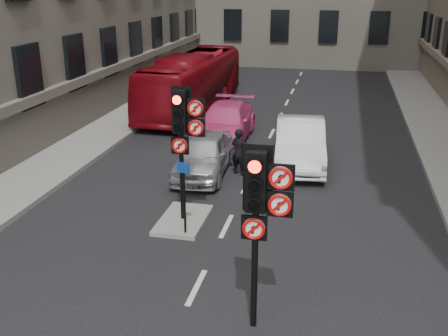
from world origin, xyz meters
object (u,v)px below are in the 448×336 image
at_px(car_silver, 204,154).
at_px(motorcyclist, 239,152).
at_px(car_pink, 225,123).
at_px(info_sign, 184,188).
at_px(motorcycle, 215,156).
at_px(signal_near, 261,201).
at_px(car_white, 300,143).
at_px(bus_red, 192,82).
at_px(signal_far, 184,126).

xyz_separation_m(car_silver, motorcyclist, (1.15, 0.21, 0.11)).
xyz_separation_m(car_pink, info_sign, (0.84, -8.49, 0.63)).
relative_size(car_silver, info_sign, 2.11).
distance_m(car_pink, motorcyclist, 3.95).
distance_m(car_silver, motorcycle, 0.46).
bearing_deg(signal_near, info_sign, 126.79).
height_order(car_silver, motorcycle, car_silver).
distance_m(motorcycle, info_sign, 4.96).
xyz_separation_m(car_white, car_pink, (-3.20, 2.22, -0.07)).
bearing_deg(car_pink, bus_red, 118.47).
height_order(signal_far, car_pink, signal_far).
distance_m(car_silver, car_white, 3.50).
height_order(signal_near, motorcyclist, signal_near).
bearing_deg(bus_red, info_sign, -72.16).
height_order(signal_near, motorcycle, signal_near).
relative_size(car_white, motorcycle, 2.59).
bearing_deg(car_silver, signal_far, -85.34).
bearing_deg(signal_near, bus_red, 109.86).
xyz_separation_m(signal_near, car_white, (-0.03, 9.46, -1.80)).
bearing_deg(bus_red, car_silver, -68.93).
xyz_separation_m(bus_red, motorcycle, (3.16, -8.36, -0.83)).
bearing_deg(motorcyclist, car_white, -119.85).
distance_m(car_silver, car_pink, 3.94).
height_order(car_pink, motorcycle, car_pink).
distance_m(bus_red, info_sign, 13.71).
height_order(motorcycle, info_sign, info_sign).
bearing_deg(car_pink, motorcyclist, -71.88).
bearing_deg(car_silver, signal_near, -70.90).
height_order(car_white, car_pink, car_white).
relative_size(motorcyclist, info_sign, 0.83).
xyz_separation_m(signal_far, info_sign, (0.21, -0.81, -1.35)).
bearing_deg(car_silver, car_white, 26.86).
distance_m(signal_far, car_silver, 4.28).
xyz_separation_m(signal_far, bus_red, (-3.34, 12.44, -1.32)).
distance_m(car_silver, motorcyclist, 1.18).
bearing_deg(car_silver, bus_red, 105.68).
xyz_separation_m(signal_far, car_white, (2.57, 5.46, -1.92)).
bearing_deg(car_pink, car_white, -36.01).
bearing_deg(signal_far, car_white, 64.78).
xyz_separation_m(car_silver, bus_red, (-2.86, 8.69, 0.70)).
bearing_deg(signal_far, motorcycle, 92.50).
bearing_deg(car_silver, car_pink, 89.70).
distance_m(signal_far, info_sign, 1.59).
bearing_deg(signal_near, signal_far, 123.02).
bearing_deg(motorcycle, info_sign, -89.56).
relative_size(signal_near, motorcycle, 1.95).
distance_m(signal_far, car_white, 6.33).
relative_size(signal_far, car_silver, 0.89).
height_order(signal_far, info_sign, signal_far).
relative_size(car_silver, motorcycle, 2.20).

